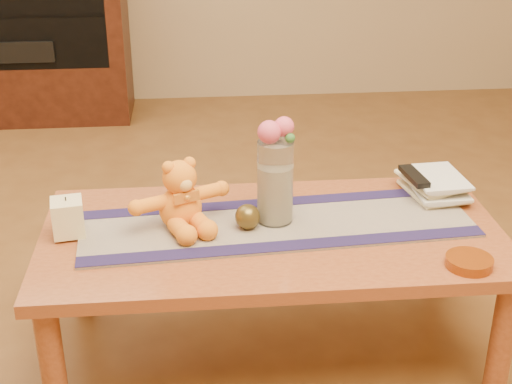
{
  "coord_description": "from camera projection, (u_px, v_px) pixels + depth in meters",
  "views": [
    {
      "loc": [
        -0.23,
        -1.95,
        1.5
      ],
      "look_at": [
        -0.05,
        0.0,
        0.58
      ],
      "focal_mm": 51.39,
      "sensor_mm": 36.0,
      "label": 1
    }
  ],
  "objects": [
    {
      "name": "glass_vase",
      "position": [
        275.0,
        182.0,
        2.21
      ],
      "size": [
        0.11,
        0.11,
        0.26
      ],
      "primitive_type": "cylinder",
      "color": "silver",
      "rests_on": "persian_runner"
    },
    {
      "name": "stereo_lower",
      "position": [
        21.0,
        47.0,
        4.24
      ],
      "size": [
        0.42,
        0.28,
        0.12
      ],
      "primitive_type": "cube",
      "color": "black",
      "rests_on": "media_cabinet"
    },
    {
      "name": "runner_border_near",
      "position": [
        287.0,
        246.0,
        2.12
      ],
      "size": [
        1.2,
        0.14,
        0.0
      ],
      "primitive_type": "cube",
      "rotation": [
        0.0,
        0.0,
        0.07
      ],
      "color": "#1C1541",
      "rests_on": "persian_runner"
    },
    {
      "name": "leaf_sprig",
      "position": [
        290.0,
        138.0,
        2.14
      ],
      "size": [
        0.03,
        0.03,
        0.03
      ],
      "primitive_type": "sphere",
      "color": "#33662D",
      "rests_on": "glass_vase"
    },
    {
      "name": "cabinet_shelf",
      "position": [
        15.0,
        13.0,
        4.14
      ],
      "size": [
        1.02,
        0.2,
        0.02
      ],
      "primitive_type": "cube",
      "color": "black",
      "rests_on": "media_cabinet"
    },
    {
      "name": "persian_runner",
      "position": [
        277.0,
        224.0,
        2.25
      ],
      "size": [
        1.22,
        0.43,
        0.01
      ],
      "primitive_type": "cube",
      "rotation": [
        0.0,
        0.0,
        0.07
      ],
      "color": "#221B4B",
      "rests_on": "coffee_table_top"
    },
    {
      "name": "runner_border_far",
      "position": [
        269.0,
        202.0,
        2.38
      ],
      "size": [
        1.2,
        0.14,
        0.0
      ],
      "primitive_type": "cube",
      "rotation": [
        0.0,
        0.0,
        0.07
      ],
      "color": "#1C1541",
      "rests_on": "persian_runner"
    },
    {
      "name": "pillar_candle",
      "position": [
        68.0,
        217.0,
        2.17
      ],
      "size": [
        0.1,
        0.1,
        0.11
      ],
      "primitive_type": "cube",
      "rotation": [
        0.0,
        0.0,
        0.16
      ],
      "color": "beige",
      "rests_on": "persian_runner"
    },
    {
      "name": "rose_right",
      "position": [
        284.0,
        127.0,
        2.15
      ],
      "size": [
        0.06,
        0.06,
        0.06
      ],
      "primitive_type": "sphere",
      "color": "#D54B69",
      "rests_on": "glass_vase"
    },
    {
      "name": "book_upper",
      "position": [
        410.0,
        185.0,
        2.41
      ],
      "size": [
        0.21,
        0.25,
        0.02
      ],
      "primitive_type": "imported",
      "rotation": [
        0.0,
        0.0,
        0.23
      ],
      "color": "beige",
      "rests_on": "book_lower"
    },
    {
      "name": "book_lower",
      "position": [
        413.0,
        191.0,
        2.41
      ],
      "size": [
        0.17,
        0.23,
        0.02
      ],
      "primitive_type": "imported",
      "rotation": [
        0.0,
        0.0,
        0.03
      ],
      "color": "beige",
      "rests_on": "book_bottom"
    },
    {
      "name": "book_bottom",
      "position": [
        411.0,
        195.0,
        2.42
      ],
      "size": [
        0.2,
        0.25,
        0.02
      ],
      "primitive_type": "imported",
      "rotation": [
        0.0,
        0.0,
        0.17
      ],
      "color": "beige",
      "rests_on": "coffee_table_top"
    },
    {
      "name": "cabinet_cavity",
      "position": [
        12.0,
        16.0,
        4.06
      ],
      "size": [
        1.02,
        0.03,
        0.61
      ],
      "primitive_type": "cube",
      "color": "black",
      "rests_on": "media_cabinet"
    },
    {
      "name": "candle_wick",
      "position": [
        66.0,
        199.0,
        2.14
      ],
      "size": [
        0.0,
        0.0,
        0.01
      ],
      "primitive_type": "cylinder",
      "rotation": [
        0.0,
        0.0,
        0.16
      ],
      "color": "black",
      "rests_on": "pillar_candle"
    },
    {
      "name": "rose_left",
      "position": [
        269.0,
        132.0,
        2.13
      ],
      "size": [
        0.07,
        0.07,
        0.07
      ],
      "primitive_type": "sphere",
      "color": "#D54B69",
      "rests_on": "glass_vase"
    },
    {
      "name": "book_top",
      "position": [
        414.0,
        180.0,
        2.4
      ],
      "size": [
        0.18,
        0.23,
        0.02
      ],
      "primitive_type": "imported",
      "rotation": [
        0.0,
        0.0,
        0.07
      ],
      "color": "beige",
      "rests_on": "book_upper"
    },
    {
      "name": "floor",
      "position": [
        271.0,
        350.0,
        2.42
      ],
      "size": [
        5.5,
        5.5,
        0.0
      ],
      "primitive_type": "plane",
      "color": "brown",
      "rests_on": "ground"
    },
    {
      "name": "amber_dish",
      "position": [
        469.0,
        262.0,
        2.03
      ],
      "size": [
        0.17,
        0.17,
        0.03
      ],
      "primitive_type": "cylinder",
      "rotation": [
        0.0,
        0.0,
        0.44
      ],
      "color": "#BF5914",
      "rests_on": "coffee_table_top"
    },
    {
      "name": "media_cabinet",
      "position": [
        23.0,
        27.0,
        4.32
      ],
      "size": [
        1.2,
        0.5,
        1.1
      ],
      "primitive_type": "cube",
      "color": "black",
      "rests_on": "floor"
    },
    {
      "name": "tv_remote",
      "position": [
        414.0,
        176.0,
        2.38
      ],
      "size": [
        0.06,
        0.16,
        0.02
      ],
      "primitive_type": "cube",
      "rotation": [
        0.0,
        0.0,
        0.12
      ],
      "color": "black",
      "rests_on": "book_top"
    },
    {
      "name": "table_leg_fl",
      "position": [
        53.0,
        368.0,
        2.02
      ],
      "size": [
        0.07,
        0.07,
        0.41
      ],
      "primitive_type": "cylinder",
      "color": "brown",
      "rests_on": "floor"
    },
    {
      "name": "coffee_table_top",
      "position": [
        272.0,
        236.0,
        2.24
      ],
      "size": [
        1.4,
        0.7,
        0.04
      ],
      "primitive_type": "cube",
      "color": "brown",
      "rests_on": "floor"
    },
    {
      "name": "table_leg_fr",
      "position": [
        502.0,
        342.0,
        2.12
      ],
      "size": [
        0.07,
        0.07,
        0.41
      ],
      "primitive_type": "cylinder",
      "color": "brown",
      "rests_on": "floor"
    },
    {
      "name": "table_leg_br",
      "position": [
        438.0,
        244.0,
        2.65
      ],
      "size": [
        0.07,
        0.07,
        0.41
      ],
      "primitive_type": "cylinder",
      "color": "brown",
      "rests_on": "floor"
    },
    {
      "name": "potpourri_fill",
      "position": [
        275.0,
        194.0,
        2.23
      ],
      "size": [
        0.09,
        0.09,
        0.18
      ],
      "primitive_type": "cylinder",
      "color": "beige",
      "rests_on": "glass_vase"
    },
    {
      "name": "blue_flower_side",
      "position": [
        265.0,
        133.0,
        2.16
      ],
      "size": [
        0.04,
        0.04,
        0.04
      ],
      "primitive_type": "sphere",
      "color": "#474D99",
      "rests_on": "glass_vase"
    },
    {
      "name": "teddy_bear",
      "position": [
        180.0,
        194.0,
        2.2
      ],
      "size": [
        0.38,
        0.35,
        0.2
      ],
      "primitive_type": null,
      "rotation": [
        0.0,
        0.0,
        0.41
      ],
      "color": "orange",
      "rests_on": "persian_runner"
    },
    {
      "name": "bronze_ball",
      "position": [
        248.0,
        217.0,
        2.21
      ],
      "size": [
        0.1,
        0.1,
        0.08
      ],
      "primitive_type": "sphere",
      "rotation": [
        0.0,
        0.0,
        0.42
      ],
      "color": "#52411B",
      "rests_on": "persian_runner"
    },
    {
      "name": "blue_flower_back",
      "position": [
        278.0,
        129.0,
        2.18
      ],
      "size": [
        0.04,
        0.04,
        0.04
      ],
      "primitive_type": "sphere",
      "color": "#474D99",
      "rests_on": "glass_vase"
    },
    {
      "name": "table_leg_bl",
      "position": [
        79.0,
        261.0,
        2.54
      ],
      "size": [
        0.07,
        0.07,
        0.41
      ],
      "primitive_type": "cylinder",
      "color": "brown",
      "rests_on": "floor"
    }
  ]
}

